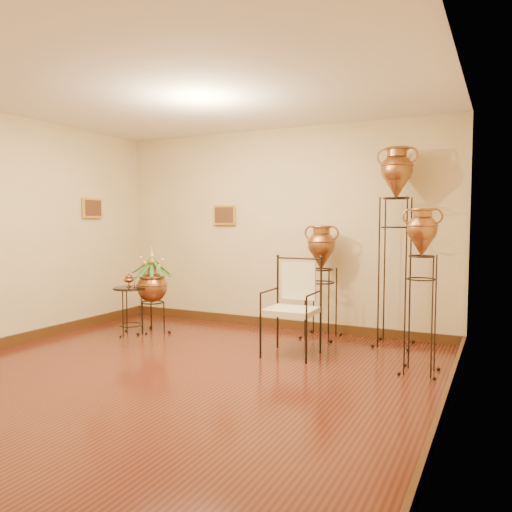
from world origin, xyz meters
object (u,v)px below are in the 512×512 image
at_px(amphora_tall, 395,244).
at_px(armchair, 291,307).
at_px(amphora_mid, 421,289).
at_px(side_table, 131,310).
at_px(planter_urn, 152,283).

distance_m(amphora_tall, armchair, 1.52).
relative_size(amphora_mid, side_table, 2.07).
distance_m(planter_urn, side_table, 0.45).
bearing_deg(amphora_tall, planter_urn, -166.48).
bearing_deg(amphora_tall, armchair, -134.19).
relative_size(amphora_tall, side_table, 3.01).
height_order(amphora_mid, side_table, amphora_mid).
bearing_deg(side_table, amphora_tall, 16.63).
relative_size(amphora_tall, amphora_mid, 1.45).
bearing_deg(armchair, amphora_tall, 44.43).
height_order(planter_urn, armchair, planter_urn).
xyz_separation_m(planter_urn, side_table, (-0.18, -0.23, -0.34)).
bearing_deg(amphora_mid, armchair, 178.25).
bearing_deg(planter_urn, side_table, -127.78).
bearing_deg(amphora_mid, amphora_tall, 113.90).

